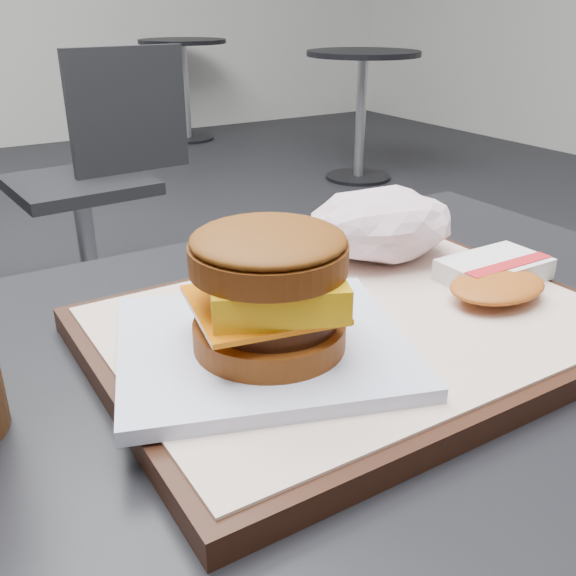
{
  "coord_description": "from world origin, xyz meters",
  "views": [
    {
      "loc": [
        -0.24,
        -0.31,
        1.01
      ],
      "look_at": [
        -0.03,
        0.01,
        0.83
      ],
      "focal_mm": 40.0,
      "sensor_mm": 36.0,
      "label": 1
    }
  ],
  "objects_px": {
    "customer_table": "(333,562)",
    "crumpled_wrapper": "(383,224)",
    "breakfast_sandwich": "(268,303)",
    "neighbor_chair": "(98,167)",
    "hash_brown": "(495,276)",
    "serving_tray": "(356,329)"
  },
  "relations": [
    {
      "from": "breakfast_sandwich",
      "to": "neighbor_chair",
      "type": "bearing_deg",
      "value": 77.98
    },
    {
      "from": "hash_brown",
      "to": "crumpled_wrapper",
      "type": "height_order",
      "value": "crumpled_wrapper"
    },
    {
      "from": "serving_tray",
      "to": "hash_brown",
      "type": "height_order",
      "value": "hash_brown"
    },
    {
      "from": "breakfast_sandwich",
      "to": "hash_brown",
      "type": "relative_size",
      "value": 1.97
    },
    {
      "from": "customer_table",
      "to": "crumpled_wrapper",
      "type": "bearing_deg",
      "value": 42.1
    },
    {
      "from": "crumpled_wrapper",
      "to": "serving_tray",
      "type": "bearing_deg",
      "value": -136.99
    },
    {
      "from": "serving_tray",
      "to": "breakfast_sandwich",
      "type": "distance_m",
      "value": 0.1
    },
    {
      "from": "neighbor_chair",
      "to": "hash_brown",
      "type": "bearing_deg",
      "value": -95.25
    },
    {
      "from": "hash_brown",
      "to": "crumpled_wrapper",
      "type": "distance_m",
      "value": 0.11
    },
    {
      "from": "customer_table",
      "to": "breakfast_sandwich",
      "type": "xyz_separation_m",
      "value": [
        -0.05,
        0.01,
        0.24
      ]
    },
    {
      "from": "serving_tray",
      "to": "hash_brown",
      "type": "relative_size",
      "value": 3.18
    },
    {
      "from": "breakfast_sandwich",
      "to": "crumpled_wrapper",
      "type": "height_order",
      "value": "breakfast_sandwich"
    },
    {
      "from": "customer_table",
      "to": "breakfast_sandwich",
      "type": "relative_size",
      "value": 3.4
    },
    {
      "from": "serving_tray",
      "to": "neighbor_chair",
      "type": "distance_m",
      "value": 1.81
    },
    {
      "from": "crumpled_wrapper",
      "to": "neighbor_chair",
      "type": "bearing_deg",
      "value": 83.3
    },
    {
      "from": "customer_table",
      "to": "serving_tray",
      "type": "bearing_deg",
      "value": 39.28
    },
    {
      "from": "hash_brown",
      "to": "neighbor_chair",
      "type": "xyz_separation_m",
      "value": [
        0.16,
        1.78,
        -0.29
      ]
    },
    {
      "from": "hash_brown",
      "to": "crumpled_wrapper",
      "type": "xyz_separation_m",
      "value": [
        -0.03,
        0.11,
        0.02
      ]
    },
    {
      "from": "customer_table",
      "to": "neighbor_chair",
      "type": "height_order",
      "value": "neighbor_chair"
    },
    {
      "from": "customer_table",
      "to": "crumpled_wrapper",
      "type": "height_order",
      "value": "crumpled_wrapper"
    },
    {
      "from": "breakfast_sandwich",
      "to": "hash_brown",
      "type": "height_order",
      "value": "breakfast_sandwich"
    },
    {
      "from": "breakfast_sandwich",
      "to": "crumpled_wrapper",
      "type": "relative_size",
      "value": 1.69
    }
  ]
}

